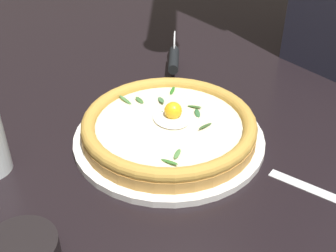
# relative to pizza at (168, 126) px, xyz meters

# --- Properties ---
(ground_plane) EXTENTS (2.40, 2.40, 0.03)m
(ground_plane) POSITION_rel_pizza_xyz_m (-0.04, 0.00, -0.05)
(ground_plane) COLOR black
(ground_plane) RESTS_ON ground
(pizza_plate) EXTENTS (0.33, 0.33, 0.01)m
(pizza_plate) POSITION_rel_pizza_xyz_m (0.00, -0.00, -0.03)
(pizza_plate) COLOR white
(pizza_plate) RESTS_ON ground
(pizza) EXTENTS (0.30, 0.30, 0.06)m
(pizza) POSITION_rel_pizza_xyz_m (0.00, 0.00, 0.00)
(pizza) COLOR #C79045
(pizza) RESTS_ON pizza_plate
(side_bowl) EXTENTS (0.09, 0.09, 0.03)m
(side_bowl) POSITION_rel_pizza_xyz_m (0.09, -0.30, -0.02)
(side_bowl) COLOR black
(side_bowl) RESTS_ON ground
(pizza_cutter) EXTENTS (0.13, 0.11, 0.07)m
(pizza_cutter) POSITION_rel_pizza_xyz_m (-0.21, 0.17, 0.00)
(pizza_cutter) COLOR silver
(pizza_cutter) RESTS_ON ground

